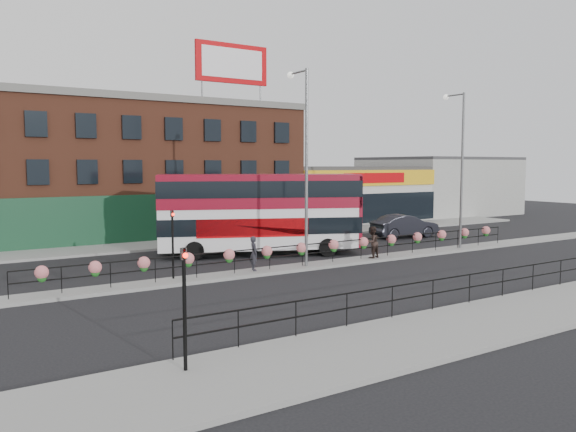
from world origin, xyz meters
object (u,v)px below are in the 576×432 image
double_decker_bus (260,206)px  pedestrian_a (254,253)px  pedestrian_b (372,242)px  lamp_column_east (459,156)px  car (405,226)px  lamp_column_west (304,150)px

double_decker_bus → pedestrian_a: size_ratio=7.05×
pedestrian_b → lamp_column_east: lamp_column_east is taller
pedestrian_b → car: bearing=-153.7°
lamp_column_west → pedestrian_b: bearing=-2.1°
double_decker_bus → pedestrian_b: double_decker_bus is taller
lamp_column_west → lamp_column_east: lamp_column_west is taller
car → pedestrian_b: size_ratio=2.99×
car → pedestrian_b: (-8.89, -6.58, 0.19)m
pedestrian_b → lamp_column_west: size_ratio=0.18×
double_decker_bus → lamp_column_east: size_ratio=1.24×
double_decker_bus → lamp_column_east: lamp_column_east is taller
lamp_column_west → lamp_column_east: size_ratio=1.04×
double_decker_bus → car: size_ratio=2.26×
car → lamp_column_east: (-1.50, -6.32, 5.14)m
pedestrian_a → pedestrian_b: 7.58m
lamp_column_west → pedestrian_a: bearing=179.0°
pedestrian_a → double_decker_bus: bearing=-18.5°
pedestrian_b → lamp_column_west: bearing=-12.2°
pedestrian_a → lamp_column_west: lamp_column_west is taller
lamp_column_west → double_decker_bus: bearing=87.1°
lamp_column_east → lamp_column_west: bearing=-179.5°
double_decker_bus → pedestrian_a: (-3.22, -5.02, -1.99)m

